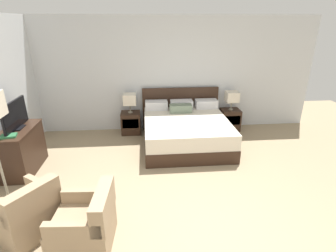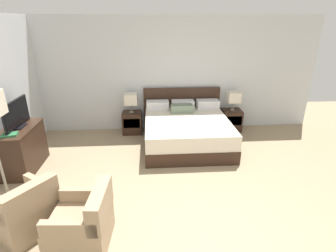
{
  "view_description": "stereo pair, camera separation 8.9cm",
  "coord_description": "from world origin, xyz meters",
  "px_view_note": "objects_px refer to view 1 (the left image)",
  "views": [
    {
      "loc": [
        -0.51,
        -2.3,
        2.55
      ],
      "look_at": [
        -0.11,
        2.15,
        0.75
      ],
      "focal_mm": 28.0,
      "sensor_mm": 36.0,
      "label": 1
    },
    {
      "loc": [
        -0.42,
        -2.31,
        2.55
      ],
      "look_at": [
        -0.11,
        2.15,
        0.75
      ],
      "focal_mm": 28.0,
      "sensor_mm": 36.0,
      "label": 2
    }
  ],
  "objects_px": {
    "bed": "(185,130)",
    "table_lamp_left": "(130,99)",
    "table_lamp_right": "(232,97)",
    "armchair_companion": "(86,225)",
    "nightstand_left": "(131,123)",
    "armchair_by_window": "(26,214)",
    "nightstand_right": "(230,120)",
    "dresser": "(22,149)",
    "book_red_cover": "(8,136)",
    "tv": "(15,116)"
  },
  "relations": [
    {
      "from": "table_lamp_right",
      "to": "armchair_companion",
      "type": "relative_size",
      "value": 0.6
    },
    {
      "from": "tv",
      "to": "armchair_by_window",
      "type": "bearing_deg",
      "value": -67.4
    },
    {
      "from": "bed",
      "to": "table_lamp_left",
      "type": "relative_size",
      "value": 4.3
    },
    {
      "from": "nightstand_left",
      "to": "armchair_by_window",
      "type": "height_order",
      "value": "armchair_by_window"
    },
    {
      "from": "nightstand_right",
      "to": "table_lamp_left",
      "type": "relative_size",
      "value": 1.15
    },
    {
      "from": "tv",
      "to": "armchair_companion",
      "type": "height_order",
      "value": "tv"
    },
    {
      "from": "dresser",
      "to": "book_red_cover",
      "type": "distance_m",
      "value": 0.52
    },
    {
      "from": "book_red_cover",
      "to": "armchair_by_window",
      "type": "distance_m",
      "value": 1.53
    },
    {
      "from": "dresser",
      "to": "book_red_cover",
      "type": "xyz_separation_m",
      "value": [
        0.01,
        -0.32,
        0.41
      ]
    },
    {
      "from": "bed",
      "to": "armchair_companion",
      "type": "relative_size",
      "value": 2.57
    },
    {
      "from": "dresser",
      "to": "book_red_cover",
      "type": "height_order",
      "value": "book_red_cover"
    },
    {
      "from": "armchair_by_window",
      "to": "table_lamp_right",
      "type": "bearing_deg",
      "value": 40.87
    },
    {
      "from": "table_lamp_left",
      "to": "book_red_cover",
      "type": "distance_m",
      "value": 2.64
    },
    {
      "from": "dresser",
      "to": "table_lamp_right",
      "type": "bearing_deg",
      "value": 19.81
    },
    {
      "from": "nightstand_right",
      "to": "dresser",
      "type": "height_order",
      "value": "dresser"
    },
    {
      "from": "nightstand_right",
      "to": "dresser",
      "type": "xyz_separation_m",
      "value": [
        -4.32,
        -1.55,
        0.15
      ]
    },
    {
      "from": "table_lamp_left",
      "to": "dresser",
      "type": "bearing_deg",
      "value": -140.22
    },
    {
      "from": "nightstand_left",
      "to": "tv",
      "type": "bearing_deg",
      "value": -140.91
    },
    {
      "from": "dresser",
      "to": "tv",
      "type": "distance_m",
      "value": 0.63
    },
    {
      "from": "nightstand_right",
      "to": "armchair_companion",
      "type": "height_order",
      "value": "armchair_companion"
    },
    {
      "from": "table_lamp_right",
      "to": "dresser",
      "type": "xyz_separation_m",
      "value": [
        -4.32,
        -1.56,
        -0.43
      ]
    },
    {
      "from": "bed",
      "to": "table_lamp_left",
      "type": "bearing_deg",
      "value": 150.28
    },
    {
      "from": "table_lamp_right",
      "to": "armchair_by_window",
      "type": "height_order",
      "value": "table_lamp_right"
    },
    {
      "from": "nightstand_right",
      "to": "armchair_by_window",
      "type": "height_order",
      "value": "armchair_by_window"
    },
    {
      "from": "book_red_cover",
      "to": "armchair_by_window",
      "type": "xyz_separation_m",
      "value": [
        0.67,
        -1.27,
        -0.54
      ]
    },
    {
      "from": "table_lamp_left",
      "to": "dresser",
      "type": "height_order",
      "value": "table_lamp_left"
    },
    {
      "from": "nightstand_left",
      "to": "nightstand_right",
      "type": "xyz_separation_m",
      "value": [
        2.45,
        0.0,
        0.0
      ]
    },
    {
      "from": "dresser",
      "to": "tv",
      "type": "height_order",
      "value": "tv"
    },
    {
      "from": "armchair_by_window",
      "to": "armchair_companion",
      "type": "bearing_deg",
      "value": -18.84
    },
    {
      "from": "nightstand_right",
      "to": "dresser",
      "type": "distance_m",
      "value": 4.59
    },
    {
      "from": "table_lamp_right",
      "to": "tv",
      "type": "distance_m",
      "value": 4.58
    },
    {
      "from": "nightstand_right",
      "to": "tv",
      "type": "distance_m",
      "value": 4.64
    },
    {
      "from": "table_lamp_right",
      "to": "bed",
      "type": "bearing_deg",
      "value": -150.3
    },
    {
      "from": "table_lamp_left",
      "to": "dresser",
      "type": "relative_size",
      "value": 0.44
    },
    {
      "from": "dresser",
      "to": "bed",
      "type": "bearing_deg",
      "value": 15.48
    },
    {
      "from": "bed",
      "to": "dresser",
      "type": "distance_m",
      "value": 3.21
    },
    {
      "from": "table_lamp_right",
      "to": "tv",
      "type": "xyz_separation_m",
      "value": [
        -4.32,
        -1.52,
        0.19
      ]
    },
    {
      "from": "bed",
      "to": "book_red_cover",
      "type": "height_order",
      "value": "bed"
    },
    {
      "from": "armchair_companion",
      "to": "nightstand_left",
      "type": "bearing_deg",
      "value": 83.54
    },
    {
      "from": "table_lamp_right",
      "to": "book_red_cover",
      "type": "distance_m",
      "value": 4.7
    },
    {
      "from": "nightstand_left",
      "to": "table_lamp_right",
      "type": "relative_size",
      "value": 1.15
    },
    {
      "from": "nightstand_right",
      "to": "armchair_by_window",
      "type": "distance_m",
      "value": 4.81
    },
    {
      "from": "nightstand_right",
      "to": "book_red_cover",
      "type": "xyz_separation_m",
      "value": [
        -4.31,
        -1.88,
        0.56
      ]
    },
    {
      "from": "tv",
      "to": "book_red_cover",
      "type": "distance_m",
      "value": 0.42
    },
    {
      "from": "bed",
      "to": "armchair_companion",
      "type": "distance_m",
      "value": 3.16
    },
    {
      "from": "bed",
      "to": "book_red_cover",
      "type": "bearing_deg",
      "value": -159.05
    },
    {
      "from": "nightstand_left",
      "to": "dresser",
      "type": "bearing_deg",
      "value": -140.24
    },
    {
      "from": "bed",
      "to": "armchair_companion",
      "type": "height_order",
      "value": "bed"
    },
    {
      "from": "dresser",
      "to": "armchair_by_window",
      "type": "distance_m",
      "value": 1.74
    },
    {
      "from": "table_lamp_right",
      "to": "nightstand_left",
      "type": "bearing_deg",
      "value": -179.97
    }
  ]
}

